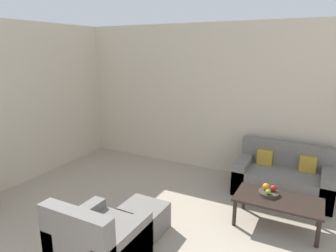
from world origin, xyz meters
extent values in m
cube|color=beige|center=(0.00, 6.37, 1.35)|extent=(8.59, 0.06, 2.70)
cube|color=slate|center=(0.54, 5.85, 0.20)|extent=(1.44, 0.76, 0.39)
cube|color=slate|center=(0.54, 6.16, 0.59)|extent=(1.44, 0.16, 0.39)
cube|color=slate|center=(-0.08, 5.85, 0.26)|extent=(0.20, 0.76, 0.51)
cube|color=slate|center=(1.16, 5.85, 0.26)|extent=(0.20, 0.76, 0.51)
cube|color=gold|center=(0.21, 6.04, 0.51)|extent=(0.24, 0.12, 0.24)
cube|color=gold|center=(0.86, 6.04, 0.51)|extent=(0.24, 0.12, 0.24)
cylinder|color=black|center=(0.11, 4.67, 0.18)|extent=(0.05, 0.05, 0.36)
cylinder|color=black|center=(1.08, 4.67, 0.18)|extent=(0.05, 0.05, 0.36)
cylinder|color=black|center=(0.11, 5.15, 0.18)|extent=(0.05, 0.05, 0.36)
cylinder|color=black|center=(1.08, 5.15, 0.18)|extent=(0.05, 0.05, 0.36)
cube|color=black|center=(0.60, 4.91, 0.37)|extent=(1.07, 0.57, 0.03)
cylinder|color=#42382D|center=(0.46, 4.97, 0.41)|extent=(0.26, 0.26, 0.04)
sphere|color=red|center=(0.51, 5.02, 0.47)|extent=(0.08, 0.08, 0.08)
sphere|color=olive|center=(0.47, 4.89, 0.46)|extent=(0.07, 0.07, 0.07)
sphere|color=orange|center=(0.42, 5.01, 0.47)|extent=(0.09, 0.09, 0.09)
cube|color=slate|center=(-0.93, 3.26, 0.22)|extent=(0.80, 0.80, 0.44)
cube|color=slate|center=(-0.93, 2.94, 0.63)|extent=(0.80, 0.16, 0.38)
cube|color=slate|center=(-1.25, 3.26, 0.27)|extent=(0.16, 0.80, 0.54)
cube|color=slate|center=(-0.88, 4.04, 0.17)|extent=(0.53, 0.44, 0.35)
camera|label=1|loc=(0.96, 1.18, 2.24)|focal=32.00mm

